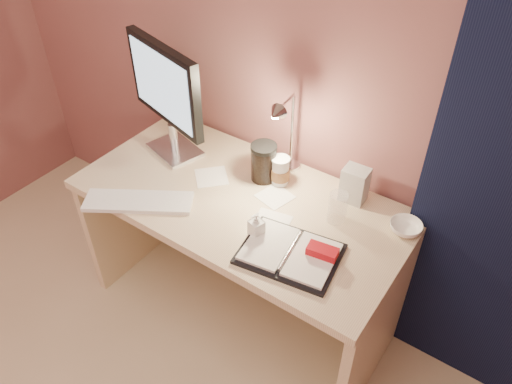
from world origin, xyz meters
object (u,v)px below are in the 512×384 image
Objects in this scene: clear_cup at (337,208)px; desk_lamp at (278,130)px; lotion_bottle at (256,225)px; dark_jar at (264,164)px; coffee_cup at (280,172)px; bowl at (406,228)px; planner at (293,253)px; product_box at (355,185)px; desk at (251,227)px; keyboard at (139,202)px; monitor at (167,91)px.

clear_cup is 0.40m from desk_lamp.
dark_jar reaches higher than lotion_bottle.
desk_lamp is (-0.04, 0.03, 0.18)m from coffee_cup.
bowl is 0.32× the size of desk_lamp.
coffee_cup is 1.16× the size of lotion_bottle.
desk_lamp reaches higher than planner.
product_box is at bearing 76.05° from planner.
desk_lamp is at bearing 121.30° from planner.
keyboard reaches higher than desk.
coffee_cup is at bearing 15.51° from keyboard.
planner is (0.80, -0.25, -0.30)m from monitor.
dark_jar is at bearing 24.55° from monitor.
monitor reaches higher than coffee_cup.
bowl is at bearing -6.20° from keyboard.
desk_lamp is (-0.34, 0.10, 0.18)m from clear_cup.
product_box reaches higher than desk.
bowl is at bearing 11.46° from desk.
product_box is (0.38, 0.10, -0.00)m from dark_jar.
clear_cup is at bearing 16.65° from monitor.
planner is 0.46m from bowl.
coffee_cup is at bearing 107.44° from lotion_bottle.
bowl is at bearing 2.61° from coffee_cup.
coffee_cup is 1.01× the size of clear_cup.
coffee_cup is 0.34× the size of desk_lamp.
keyboard is 3.94× the size of lotion_bottle.
coffee_cup reaches higher than keyboard.
bowl is at bearing 42.04° from planner.
product_box is (-0.25, 0.06, 0.06)m from bowl.
monitor is 4.08× the size of clear_cup.
coffee_cup is at bearing -177.39° from bowl.
monitor is 0.51m from desk_lamp.
bowl reaches higher than desk.
desk_lamp reaches higher than clear_cup.
monitor is at bearing -172.28° from desk_lamp.
product_box reaches higher than keyboard.
lotion_bottle is (-0.46, -0.35, 0.04)m from bowl.
desk is 9.09× the size of dark_jar.
product_box is (0.71, 0.53, 0.07)m from keyboard.
desk is 0.70m from bowl.
desk_lamp is (0.04, 0.13, 0.47)m from desk.
desk_lamp is at bearing 111.23° from lotion_bottle.
planner is 3.03× the size of clear_cup.
keyboard is (0.13, -0.36, -0.31)m from monitor.
clear_cup is 0.84× the size of dark_jar.
desk is 0.32m from coffee_cup.
clear_cup is at bearing -8.37° from dark_jar.
product_box is at bearing 14.10° from dark_jar.
lotion_bottle is at bearing 168.62° from planner.
monitor reaches higher than lotion_bottle.
monitor is 3.44× the size of product_box.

